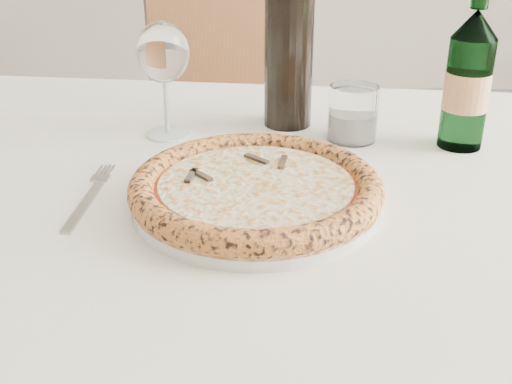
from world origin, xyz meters
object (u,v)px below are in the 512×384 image
beer_bottle (468,80)px  wine_bottle (289,43)px  plate (256,200)px  tumbler (353,117)px  wine_glass (163,55)px  dining_table (258,227)px  pizza (256,187)px  chair_far (239,123)px

beer_bottle → wine_bottle: 0.28m
plate → tumbler: tumbler is taller
wine_glass → dining_table: bearing=-44.9°
pizza → beer_bottle: beer_bottle is taller
plate → pizza: bearing=160.6°
wine_glass → beer_bottle: 0.46m
dining_table → chair_far: 0.85m
tumbler → beer_bottle: size_ratio=0.33×
plate → wine_glass: size_ratio=1.70×
wine_glass → tumbler: (0.29, -0.01, -0.09)m
wine_glass → tumbler: bearing=-1.5°
pizza → wine_bottle: size_ratio=0.98×
plate → wine_bottle: wine_bottle is taller
beer_bottle → wine_bottle: size_ratio=0.81×
chair_far → pizza: 0.97m
chair_far → plate: (0.07, -0.93, 0.23)m
tumbler → plate: bearing=-121.1°
chair_far → wine_glass: (-0.08, -0.68, 0.35)m
dining_table → tumbler: bearing=43.9°
plate → pizza: size_ratio=0.98×
beer_bottle → tumbler: bearing=171.1°
tumbler → wine_bottle: 0.16m
tumbler → dining_table: bearing=-136.1°
pizza → tumbler: size_ratio=3.66×
dining_table → tumbler: tumbler is taller
dining_table → wine_bottle: (0.04, 0.21, 0.22)m
beer_bottle → wine_glass: bearing=175.8°
chair_far → pizza: size_ratio=2.96×
plate → beer_bottle: size_ratio=1.19×
pizza → beer_bottle: bearing=34.9°
pizza → beer_bottle: size_ratio=1.22×
wine_glass → wine_bottle: (0.19, 0.06, 0.01)m
pizza → beer_bottle: 0.38m
wine_bottle → tumbler: bearing=-33.7°
dining_table → wine_bottle: size_ratio=4.89×
wine_glass → beer_bottle: size_ratio=0.70×
dining_table → beer_bottle: beer_bottle is taller
dining_table → beer_bottle: 0.38m
chair_far → wine_glass: wine_glass is taller
dining_table → plate: size_ratio=5.09×
wine_glass → beer_bottle: bearing=-4.2°
plate → pizza: (-0.00, 0.00, 0.02)m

